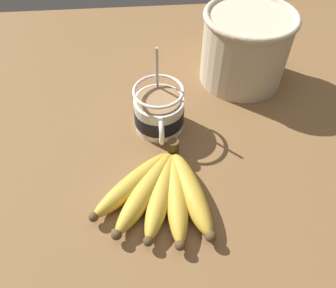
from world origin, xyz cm
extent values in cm
cube|color=brown|center=(0.00, 0.00, 1.63)|extent=(109.69, 109.69, 3.26)
cylinder|color=white|center=(-4.46, -3.93, 6.72)|extent=(9.53, 9.53, 6.91)
cylinder|color=black|center=(-4.46, -3.93, 6.43)|extent=(9.73, 9.73, 3.17)
torus|color=white|center=(1.18, -3.93, 7.79)|extent=(5.25, 0.90, 5.25)
cylinder|color=#997551|center=(-4.46, -3.93, 10.28)|extent=(8.33, 8.33, 0.40)
torus|color=white|center=(-4.46, -3.93, 12.32)|extent=(9.53, 9.53, 0.60)
cylinder|color=#B2B2B7|center=(-7.64, -3.93, 12.46)|extent=(3.51, 0.50, 15.49)
ellipsoid|color=#B2B2B7|center=(-6.13, -3.93, 4.76)|extent=(3.00, 2.00, 0.80)
cylinder|color=#4C381E|center=(3.79, -1.95, 6.10)|extent=(2.00, 2.00, 3.00)
ellipsoid|color=gold|center=(10.22, -9.15, 5.03)|extent=(14.17, 15.26, 3.54)
sphere|color=#4C381E|center=(15.99, -15.60, 5.03)|extent=(1.59, 1.59, 1.59)
ellipsoid|color=gold|center=(11.97, -7.25, 5.11)|extent=(16.68, 12.61, 3.69)
sphere|color=#4C381E|center=(19.31, -12.00, 5.11)|extent=(1.66, 1.66, 1.66)
ellipsoid|color=gold|center=(12.72, -4.80, 5.03)|extent=(17.02, 8.45, 3.53)
sphere|color=#4C381E|center=(20.69, -7.34, 5.03)|extent=(1.59, 1.59, 1.59)
ellipsoid|color=gold|center=(13.28, -2.35, 5.05)|extent=(17.12, 4.29, 3.58)
sphere|color=#4C381E|center=(21.76, -2.71, 5.05)|extent=(1.61, 1.61, 1.61)
ellipsoid|color=gold|center=(12.82, 0.11, 5.19)|extent=(16.96, 7.44, 3.86)
sphere|color=#4C381E|center=(20.86, 1.95, 5.19)|extent=(1.74, 1.74, 1.74)
cylinder|color=beige|center=(-18.49, 15.71, 10.79)|extent=(18.42, 18.42, 15.05)
torus|color=beige|center=(-18.49, 15.71, 18.31)|extent=(19.35, 19.35, 1.29)
camera|label=1|loc=(41.49, -6.24, 50.94)|focal=35.00mm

